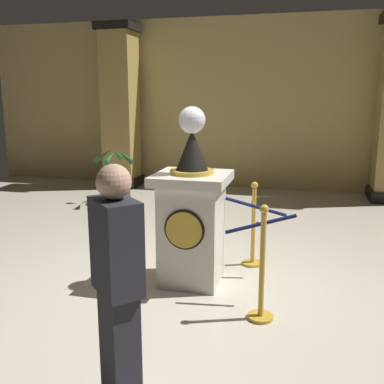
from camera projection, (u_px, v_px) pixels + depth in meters
name	position (u px, v px, depth m)	size (l,w,h in m)	color
ground_plane	(193.00, 278.00, 4.89)	(12.18, 12.18, 0.00)	beige
back_wall	(253.00, 104.00, 9.40)	(12.18, 0.16, 3.57)	tan
pedestal_clock	(192.00, 215.00, 4.66)	(0.76, 0.76, 1.87)	silver
stanchion_near	(262.00, 280.00, 3.92)	(0.24, 0.24, 1.06)	gold
stanchion_far	(253.00, 236.00, 5.21)	(0.24, 0.24, 1.00)	gold
velvet_rope	(258.00, 215.00, 4.48)	(0.78, 0.80, 0.22)	#141947
column_left	(121.00, 108.00, 9.53)	(0.78, 0.78, 3.43)	black
potted_palm_left	(116.00, 187.00, 8.20)	(0.83, 0.83, 1.06)	#4C3828
bystander_guest	(118.00, 284.00, 2.73)	(0.41, 0.41, 1.58)	#26262D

